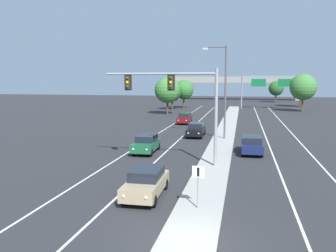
% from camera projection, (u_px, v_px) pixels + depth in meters
% --- Properties ---
extents(ground_plane, '(260.00, 260.00, 0.00)m').
position_uv_depth(ground_plane, '(187.00, 244.00, 13.85)').
color(ground_plane, '#28282B').
extents(median_island, '(2.40, 110.00, 0.15)m').
position_uv_depth(median_island, '(219.00, 152.00, 31.29)').
color(median_island, '#9E9B93').
rests_on(median_island, ground).
extents(lane_stripe_oncoming_center, '(0.14, 100.00, 0.01)m').
position_uv_depth(lane_stripe_oncoming_center, '(181.00, 138.00, 39.06)').
color(lane_stripe_oncoming_center, silver).
rests_on(lane_stripe_oncoming_center, ground).
extents(lane_stripe_receding_center, '(0.14, 100.00, 0.01)m').
position_uv_depth(lane_stripe_receding_center, '(267.00, 141.00, 37.10)').
color(lane_stripe_receding_center, silver).
rests_on(lane_stripe_receding_center, ground).
extents(edge_stripe_left, '(0.14, 100.00, 0.01)m').
position_uv_depth(edge_stripe_left, '(152.00, 137.00, 39.75)').
color(edge_stripe_left, silver).
rests_on(edge_stripe_left, ground).
extents(edge_stripe_right, '(0.14, 100.00, 0.01)m').
position_uv_depth(edge_stripe_right, '(300.00, 142.00, 36.41)').
color(edge_stripe_right, silver).
rests_on(edge_stripe_right, ground).
extents(overhead_signal_mast, '(8.52, 0.44, 7.20)m').
position_uv_depth(overhead_signal_mast, '(179.00, 95.00, 25.81)').
color(overhead_signal_mast, gray).
rests_on(overhead_signal_mast, median_island).
extents(median_sign_post, '(0.60, 0.10, 2.20)m').
position_uv_depth(median_sign_post, '(198.00, 180.00, 17.15)').
color(median_sign_post, gray).
rests_on(median_sign_post, median_island).
extents(street_lamp_median, '(2.58, 0.28, 10.00)m').
position_uv_depth(street_lamp_median, '(223.00, 87.00, 37.33)').
color(street_lamp_median, '#4C4C51').
rests_on(street_lamp_median, median_island).
extents(car_oncoming_tan, '(1.89, 4.50, 1.58)m').
position_uv_depth(car_oncoming_tan, '(146.00, 182.00, 19.42)').
color(car_oncoming_tan, tan).
rests_on(car_oncoming_tan, ground).
extents(car_oncoming_green, '(1.92, 4.51, 1.58)m').
position_uv_depth(car_oncoming_green, '(146.00, 143.00, 31.28)').
color(car_oncoming_green, '#195633').
rests_on(car_oncoming_green, ground).
extents(car_oncoming_black, '(1.83, 4.47, 1.58)m').
position_uv_depth(car_oncoming_black, '(196.00, 130.00, 40.12)').
color(car_oncoming_black, black).
rests_on(car_oncoming_black, ground).
extents(car_oncoming_darkred, '(1.87, 4.49, 1.58)m').
position_uv_depth(car_oncoming_darkred, '(185.00, 118.00, 52.15)').
color(car_oncoming_darkred, '#5B0F14').
rests_on(car_oncoming_darkred, ground).
extents(car_receding_navy, '(1.84, 4.48, 1.58)m').
position_uv_depth(car_receding_navy, '(252.00, 144.00, 30.83)').
color(car_receding_navy, '#141E4C').
rests_on(car_receding_navy, ground).
extents(highway_sign_gantry, '(13.28, 0.42, 7.50)m').
position_uv_depth(highway_sign_gantry, '(272.00, 82.00, 77.47)').
color(highway_sign_gantry, gray).
rests_on(highway_sign_gantry, ground).
extents(overpass_bridge, '(42.40, 6.40, 7.65)m').
position_uv_depth(overpass_bridge, '(237.00, 82.00, 114.69)').
color(overpass_bridge, gray).
rests_on(overpass_bridge, ground).
extents(tree_far_left_a, '(4.86, 4.86, 7.03)m').
position_uv_depth(tree_far_left_a, '(167.00, 90.00, 65.50)').
color(tree_far_left_a, '#4C3823').
rests_on(tree_far_left_a, ground).
extents(tree_far_left_c, '(4.52, 4.52, 6.53)m').
position_uv_depth(tree_far_left_c, '(184.00, 90.00, 80.10)').
color(tree_far_left_c, '#4C3823').
rests_on(tree_far_left_c, ground).
extents(tree_far_right_c, '(5.37, 5.37, 7.77)m').
position_uv_depth(tree_far_right_c, '(303.00, 87.00, 70.86)').
color(tree_far_right_c, '#4C3823').
rests_on(tree_far_right_c, ground).
extents(tree_far_left_b, '(4.02, 4.02, 5.82)m').
position_uv_depth(tree_far_left_b, '(172.00, 92.00, 76.47)').
color(tree_far_left_b, '#4C3823').
rests_on(tree_far_left_b, ground).
extents(tree_far_right_b, '(5.43, 5.43, 7.86)m').
position_uv_depth(tree_far_right_b, '(301.00, 86.00, 83.33)').
color(tree_far_right_b, '#4C3823').
rests_on(tree_far_right_b, ground).
extents(tree_far_right_a, '(4.32, 4.32, 6.25)m').
position_uv_depth(tree_far_right_a, '(276.00, 88.00, 101.78)').
color(tree_far_right_a, '#4C3823').
rests_on(tree_far_right_a, ground).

